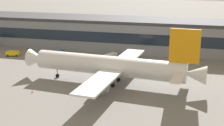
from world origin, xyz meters
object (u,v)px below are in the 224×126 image
at_px(pushback_tractor, 13,53).
at_px(airliner, 111,66).
at_px(belt_loader, 109,56).
at_px(traffic_cone_0, 137,94).
at_px(traffic_cone_1, 32,92).
at_px(follow_me_car, 60,53).

bearing_deg(pushback_tractor, airliner, -25.38).
xyz_separation_m(belt_loader, traffic_cone_0, (16.10, -32.46, -0.80)).
bearing_deg(traffic_cone_0, traffic_cone_1, -169.65).
bearing_deg(follow_me_car, traffic_cone_0, -42.48).
bearing_deg(follow_me_car, pushback_tractor, -164.08).
bearing_deg(pushback_tractor, belt_loader, 6.92).
bearing_deg(traffic_cone_0, follow_me_car, 137.52).
bearing_deg(follow_me_car, airliner, -43.60).
height_order(pushback_tractor, belt_loader, belt_loader).
height_order(follow_me_car, belt_loader, belt_loader).
bearing_deg(belt_loader, pushback_tractor, -173.08).
bearing_deg(follow_me_car, belt_loader, -1.16).
bearing_deg(traffic_cone_1, pushback_tractor, 127.97).
relative_size(traffic_cone_0, traffic_cone_1, 1.13).
height_order(airliner, belt_loader, airliner).
bearing_deg(airliner, belt_loader, 106.22).
xyz_separation_m(follow_me_car, pushback_tractor, (-17.12, -4.88, -0.04)).
xyz_separation_m(traffic_cone_0, traffic_cone_1, (-27.29, -4.99, -0.04)).
distance_m(pushback_tractor, traffic_cone_0, 59.95).
xyz_separation_m(airliner, belt_loader, (-7.42, 25.51, -4.21)).
relative_size(follow_me_car, traffic_cone_0, 6.35).
xyz_separation_m(pushback_tractor, traffic_cone_1, (25.72, -32.96, -0.74)).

